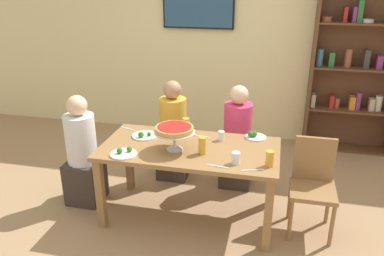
{
  "coord_description": "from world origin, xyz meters",
  "views": [
    {
      "loc": [
        0.74,
        -3.14,
        2.24
      ],
      "look_at": [
        0.0,
        0.1,
        0.89
      ],
      "focal_mm": 36.15,
      "sensor_mm": 36.0,
      "label": 1
    }
  ],
  "objects_px": {
    "salad_plate_far_diner": "(144,135)",
    "chair_head_east": "(313,181)",
    "diner_far_right": "(237,144)",
    "beer_glass_amber_tall": "(186,126)",
    "cutlery_fork_far": "(253,170)",
    "dining_table": "(190,156)",
    "television": "(198,8)",
    "salad_plate_spare": "(254,136)",
    "water_glass_clear_far": "(236,158)",
    "deep_dish_pizza_stand": "(174,130)",
    "salad_plate_near_diner": "(124,153)",
    "diner_head_west": "(83,158)",
    "cutlery_knife_near": "(200,136)",
    "bookshelf": "(356,67)",
    "water_glass_clear_near": "(221,136)",
    "beer_glass_amber_spare": "(270,159)",
    "diner_far_left": "(173,137)",
    "cutlery_knife_far": "(218,166)",
    "cutlery_fork_near": "(128,129)",
    "beer_glass_amber_short": "(202,145)"
  },
  "relations": [
    {
      "from": "beer_glass_amber_spare",
      "to": "cutlery_knife_far",
      "type": "relative_size",
      "value": 0.76
    },
    {
      "from": "salad_plate_near_diner",
      "to": "beer_glass_amber_spare",
      "type": "height_order",
      "value": "beer_glass_amber_spare"
    },
    {
      "from": "water_glass_clear_near",
      "to": "dining_table",
      "type": "bearing_deg",
      "value": -139.91
    },
    {
      "from": "diner_far_right",
      "to": "cutlery_fork_far",
      "type": "xyz_separation_m",
      "value": [
        0.24,
        -1.05,
        0.25
      ]
    },
    {
      "from": "salad_plate_near_diner",
      "to": "water_glass_clear_far",
      "type": "distance_m",
      "value": 0.99
    },
    {
      "from": "diner_far_right",
      "to": "beer_glass_amber_spare",
      "type": "xyz_separation_m",
      "value": [
        0.37,
        -0.94,
        0.32
      ]
    },
    {
      "from": "diner_far_right",
      "to": "salad_plate_near_diner",
      "type": "distance_m",
      "value": 1.37
    },
    {
      "from": "cutlery_fork_near",
      "to": "dining_table",
      "type": "bearing_deg",
      "value": 178.15
    },
    {
      "from": "bookshelf",
      "to": "cutlery_fork_far",
      "type": "distance_m",
      "value": 2.61
    },
    {
      "from": "dining_table",
      "to": "diner_far_left",
      "type": "height_order",
      "value": "diner_far_left"
    },
    {
      "from": "dining_table",
      "to": "television",
      "type": "xyz_separation_m",
      "value": [
        -0.37,
        2.11,
        1.15
      ]
    },
    {
      "from": "bookshelf",
      "to": "chair_head_east",
      "type": "distance_m",
      "value": 2.13
    },
    {
      "from": "deep_dish_pizza_stand",
      "to": "salad_plate_near_diner",
      "type": "xyz_separation_m",
      "value": [
        -0.41,
        -0.2,
        -0.17
      ]
    },
    {
      "from": "diner_head_west",
      "to": "deep_dish_pizza_stand",
      "type": "relative_size",
      "value": 3.12
    },
    {
      "from": "dining_table",
      "to": "cutlery_fork_far",
      "type": "height_order",
      "value": "cutlery_fork_far"
    },
    {
      "from": "beer_glass_amber_short",
      "to": "water_glass_clear_far",
      "type": "height_order",
      "value": "beer_glass_amber_short"
    },
    {
      "from": "diner_far_right",
      "to": "beer_glass_amber_tall",
      "type": "height_order",
      "value": "diner_far_right"
    },
    {
      "from": "diner_far_right",
      "to": "salad_plate_far_diner",
      "type": "bearing_deg",
      "value": -55.28
    },
    {
      "from": "dining_table",
      "to": "beer_glass_amber_short",
      "type": "xyz_separation_m",
      "value": [
        0.14,
        -0.11,
        0.17
      ]
    },
    {
      "from": "dining_table",
      "to": "water_glass_clear_far",
      "type": "relative_size",
      "value": 15.93
    },
    {
      "from": "television",
      "to": "beer_glass_amber_short",
      "type": "relative_size",
      "value": 6.08
    },
    {
      "from": "cutlery_knife_near",
      "to": "diner_head_west",
      "type": "bearing_deg",
      "value": 21.15
    },
    {
      "from": "beer_glass_amber_spare",
      "to": "cutlery_knife_far",
      "type": "height_order",
      "value": "beer_glass_amber_spare"
    },
    {
      "from": "diner_far_left",
      "to": "diner_far_right",
      "type": "distance_m",
      "value": 0.73
    },
    {
      "from": "bookshelf",
      "to": "water_glass_clear_far",
      "type": "bearing_deg",
      "value": -118.71
    },
    {
      "from": "water_glass_clear_far",
      "to": "diner_far_left",
      "type": "bearing_deg",
      "value": 129.97
    },
    {
      "from": "diner_far_left",
      "to": "cutlery_fork_near",
      "type": "xyz_separation_m",
      "value": [
        -0.36,
        -0.45,
        0.25
      ]
    },
    {
      "from": "water_glass_clear_near",
      "to": "deep_dish_pizza_stand",
      "type": "bearing_deg",
      "value": -141.2
    },
    {
      "from": "cutlery_fork_near",
      "to": "beer_glass_amber_tall",
      "type": "bearing_deg",
      "value": -157.18
    },
    {
      "from": "salad_plate_far_diner",
      "to": "chair_head_east",
      "type": "bearing_deg",
      "value": -2.4
    },
    {
      "from": "dining_table",
      "to": "television",
      "type": "relative_size",
      "value": 1.69
    },
    {
      "from": "diner_far_left",
      "to": "cutlery_knife_far",
      "type": "xyz_separation_m",
      "value": [
        0.68,
        -1.07,
        0.25
      ]
    },
    {
      "from": "chair_head_east",
      "to": "bookshelf",
      "type": "bearing_deg",
      "value": -106.01
    },
    {
      "from": "diner_far_left",
      "to": "cutlery_knife_far",
      "type": "height_order",
      "value": "diner_far_left"
    },
    {
      "from": "diner_head_west",
      "to": "cutlery_knife_near",
      "type": "xyz_separation_m",
      "value": [
        1.16,
        0.24,
        0.25
      ]
    },
    {
      "from": "diner_far_right",
      "to": "cutlery_knife_far",
      "type": "distance_m",
      "value": 1.07
    },
    {
      "from": "salad_plate_far_diner",
      "to": "beer_glass_amber_short",
      "type": "bearing_deg",
      "value": -21.27
    },
    {
      "from": "water_glass_clear_near",
      "to": "cutlery_fork_near",
      "type": "relative_size",
      "value": 0.52
    },
    {
      "from": "water_glass_clear_near",
      "to": "cutlery_fork_far",
      "type": "height_order",
      "value": "water_glass_clear_near"
    },
    {
      "from": "salad_plate_spare",
      "to": "water_glass_clear_far",
      "type": "bearing_deg",
      "value": -100.9
    },
    {
      "from": "water_glass_clear_near",
      "to": "cutlery_fork_far",
      "type": "bearing_deg",
      "value": -57.61
    },
    {
      "from": "salad_plate_far_diner",
      "to": "water_glass_clear_far",
      "type": "height_order",
      "value": "water_glass_clear_far"
    },
    {
      "from": "salad_plate_spare",
      "to": "salad_plate_far_diner",
      "type": "bearing_deg",
      "value": -168.56
    },
    {
      "from": "deep_dish_pizza_stand",
      "to": "salad_plate_near_diner",
      "type": "bearing_deg",
      "value": -154.4
    },
    {
      "from": "diner_far_left",
      "to": "salad_plate_near_diner",
      "type": "xyz_separation_m",
      "value": [
        -0.16,
        -1.03,
        0.26
      ]
    },
    {
      "from": "salad_plate_far_diner",
      "to": "beer_glass_amber_tall",
      "type": "bearing_deg",
      "value": 26.3
    },
    {
      "from": "beer_glass_amber_short",
      "to": "cutlery_knife_far",
      "type": "relative_size",
      "value": 0.88
    },
    {
      "from": "beer_glass_amber_short",
      "to": "cutlery_fork_far",
      "type": "height_order",
      "value": "beer_glass_amber_short"
    },
    {
      "from": "beer_glass_amber_tall",
      "to": "water_glass_clear_far",
      "type": "height_order",
      "value": "beer_glass_amber_tall"
    },
    {
      "from": "dining_table",
      "to": "cutlery_knife_far",
      "type": "distance_m",
      "value": 0.46
    }
  ]
}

